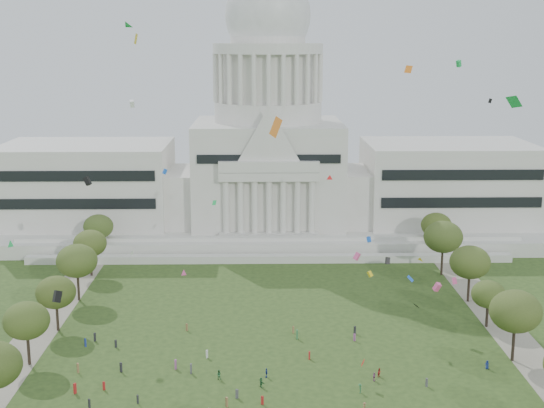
# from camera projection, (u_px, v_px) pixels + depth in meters

# --- Properties ---
(ground) EXTENTS (400.00, 400.00, 0.00)m
(ground) POSITION_uv_depth(u_px,v_px,m) (277.00, 407.00, 122.73)
(ground) COLOR #2C441B
(ground) RESTS_ON ground
(capitol) EXTENTS (160.00, 64.50, 91.30)m
(capitol) POSITION_uv_depth(u_px,v_px,m) (268.00, 162.00, 229.01)
(capitol) COLOR silver
(capitol) RESTS_ON ground
(path_left) EXTENTS (8.00, 160.00, 0.04)m
(path_left) POSITION_uv_depth(u_px,v_px,m) (34.00, 338.00, 151.22)
(path_left) COLOR gray
(path_left) RESTS_ON ground
(path_right) EXTENTS (8.00, 160.00, 0.04)m
(path_right) POSITION_uv_depth(u_px,v_px,m) (511.00, 335.00, 152.86)
(path_right) COLOR gray
(path_right) RESTS_ON ground
(row_tree_l_2) EXTENTS (8.42, 8.42, 11.97)m
(row_tree_l_2) POSITION_uv_depth(u_px,v_px,m) (26.00, 321.00, 137.06)
(row_tree_l_2) COLOR black
(row_tree_l_2) RESTS_ON ground
(row_tree_r_2) EXTENTS (9.55, 9.55, 13.58)m
(row_tree_r_2) POSITION_uv_depth(u_px,v_px,m) (516.00, 311.00, 138.48)
(row_tree_r_2) COLOR black
(row_tree_r_2) RESTS_ON ground
(row_tree_l_3) EXTENTS (8.12, 8.12, 11.55)m
(row_tree_l_3) POSITION_uv_depth(u_px,v_px,m) (56.00, 292.00, 153.38)
(row_tree_l_3) COLOR black
(row_tree_l_3) RESTS_ON ground
(row_tree_r_3) EXTENTS (7.01, 7.01, 9.98)m
(row_tree_r_3) POSITION_uv_depth(u_px,v_px,m) (488.00, 294.00, 155.69)
(row_tree_r_3) COLOR black
(row_tree_r_3) RESTS_ON ground
(row_tree_l_4) EXTENTS (9.29, 9.29, 13.21)m
(row_tree_l_4) POSITION_uv_depth(u_px,v_px,m) (77.00, 261.00, 171.21)
(row_tree_l_4) COLOR black
(row_tree_l_4) RESTS_ON ground
(row_tree_r_4) EXTENTS (9.19, 9.19, 13.06)m
(row_tree_r_4) POSITION_uv_depth(u_px,v_px,m) (470.00, 262.00, 170.43)
(row_tree_r_4) COLOR black
(row_tree_r_4) RESTS_ON ground
(row_tree_l_5) EXTENTS (8.33, 8.33, 11.85)m
(row_tree_l_5) POSITION_uv_depth(u_px,v_px,m) (90.00, 243.00, 189.56)
(row_tree_l_5) COLOR black
(row_tree_l_5) RESTS_ON ground
(row_tree_r_5) EXTENTS (9.82, 9.82, 13.96)m
(row_tree_r_5) POSITION_uv_depth(u_px,v_px,m) (443.00, 237.00, 189.97)
(row_tree_r_5) COLOR black
(row_tree_r_5) RESTS_ON ground
(row_tree_l_6) EXTENTS (8.19, 8.19, 11.64)m
(row_tree_l_6) POSITION_uv_depth(u_px,v_px,m) (98.00, 227.00, 207.28)
(row_tree_l_6) COLOR black
(row_tree_l_6) RESTS_ON ground
(row_tree_r_6) EXTENTS (8.42, 8.42, 11.97)m
(row_tree_r_6) POSITION_uv_depth(u_px,v_px,m) (436.00, 225.00, 207.84)
(row_tree_r_6) COLOR black
(row_tree_r_6) RESTS_ON ground
(person_0) EXTENTS (0.94, 0.87, 1.61)m
(person_0) POSITION_uv_depth(u_px,v_px,m) (487.00, 365.00, 136.82)
(person_0) COLOR navy
(person_0) RESTS_ON ground
(person_2) EXTENTS (0.90, 0.90, 1.62)m
(person_2) POSITION_uv_depth(u_px,v_px,m) (380.00, 373.00, 133.58)
(person_2) COLOR #B21E1E
(person_2) RESTS_ON ground
(person_3) EXTENTS (0.72, 1.15, 1.66)m
(person_3) POSITION_uv_depth(u_px,v_px,m) (360.00, 388.00, 127.44)
(person_3) COLOR #33723F
(person_3) RESTS_ON ground
(person_4) EXTENTS (0.70, 1.07, 1.70)m
(person_4) POSITION_uv_depth(u_px,v_px,m) (266.00, 373.00, 133.41)
(person_4) COLOR navy
(person_4) RESTS_ON ground
(person_5) EXTENTS (1.35, 1.73, 1.75)m
(person_5) POSITION_uv_depth(u_px,v_px,m) (261.00, 382.00, 129.56)
(person_5) COLOR #33723F
(person_5) RESTS_ON ground
(person_8) EXTENTS (0.88, 0.55, 1.79)m
(person_8) POSITION_uv_depth(u_px,v_px,m) (219.00, 375.00, 132.57)
(person_8) COLOR #33723F
(person_8) RESTS_ON ground
(person_9) EXTENTS (0.90, 1.11, 1.53)m
(person_9) POSITION_uv_depth(u_px,v_px,m) (364.00, 407.00, 121.17)
(person_9) COLOR olive
(person_9) RESTS_ON ground
(person_10) EXTENTS (0.86, 1.06, 1.60)m
(person_10) POSITION_uv_depth(u_px,v_px,m) (374.00, 377.00, 131.91)
(person_10) COLOR #994C8C
(person_10) RESTS_ON ground
(distant_crowd) EXTENTS (62.90, 33.58, 1.93)m
(distant_crowd) POSITION_uv_depth(u_px,v_px,m) (197.00, 362.00, 138.06)
(distant_crowd) COLOR #B21E1E
(distant_crowd) RESTS_ON ground
(kite_swarm) EXTENTS (96.64, 93.18, 57.96)m
(kite_swarm) POSITION_uv_depth(u_px,v_px,m) (284.00, 221.00, 128.32)
(kite_swarm) COLOR black
(kite_swarm) RESTS_ON ground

